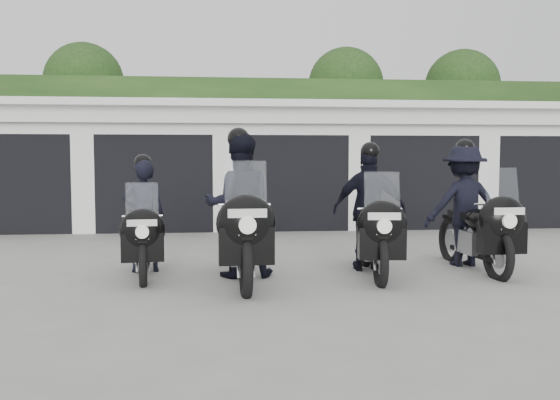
{
  "coord_description": "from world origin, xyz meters",
  "views": [
    {
      "loc": [
        -1.57,
        -7.97,
        1.66
      ],
      "look_at": [
        -0.73,
        0.77,
        1.05
      ],
      "focal_mm": 38.0,
      "sensor_mm": 36.0,
      "label": 1
    }
  ],
  "objects": [
    {
      "name": "police_bike_c",
      "position": [
        0.57,
        0.43,
        0.83
      ],
      "size": [
        1.13,
        2.26,
        1.97
      ],
      "rotation": [
        0.0,
        0.0,
        -0.1
      ],
      "color": "black",
      "rests_on": "ground"
    },
    {
      "name": "police_bike_d",
      "position": [
        2.16,
        0.71,
        0.86
      ],
      "size": [
        1.24,
        2.33,
        2.03
      ],
      "rotation": [
        0.0,
        0.0,
        0.04
      ],
      "color": "black",
      "rests_on": "ground"
    },
    {
      "name": "ground",
      "position": [
        0.0,
        0.0,
        0.0
      ],
      "size": [
        80.0,
        80.0,
        0.0
      ],
      "primitive_type": "plane",
      "color": "gray",
      "rests_on": "ground"
    },
    {
      "name": "police_bike_a",
      "position": [
        -2.7,
        0.55,
        0.71
      ],
      "size": [
        0.75,
        2.05,
        1.78
      ],
      "rotation": [
        0.0,
        0.0,
        0.11
      ],
      "color": "black",
      "rests_on": "ground"
    },
    {
      "name": "background_vegetation",
      "position": [
        0.37,
        12.92,
        2.77
      ],
      "size": [
        20.0,
        3.9,
        5.8
      ],
      "color": "#193714",
      "rests_on": "ground"
    },
    {
      "name": "police_bike_b",
      "position": [
        -1.34,
        0.12,
        0.91
      ],
      "size": [
        1.01,
        2.49,
        2.16
      ],
      "rotation": [
        0.0,
        0.0,
        0.04
      ],
      "color": "black",
      "rests_on": "ground"
    },
    {
      "name": "garage_block",
      "position": [
        -0.0,
        8.06,
        1.42
      ],
      "size": [
        16.4,
        6.8,
        2.96
      ],
      "color": "white",
      "rests_on": "ground"
    }
  ]
}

